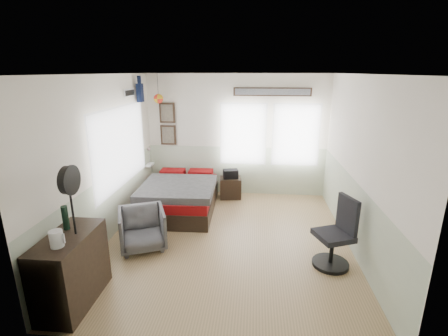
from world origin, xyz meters
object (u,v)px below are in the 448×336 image
at_px(armchair, 142,229).
at_px(nightstand, 230,188).
at_px(bed, 180,196).
at_px(task_chair, 336,238).
at_px(dresser, 72,270).

bearing_deg(armchair, nightstand, 38.75).
bearing_deg(bed, task_chair, -34.19).
height_order(dresser, armchair, dresser).
height_order(dresser, task_chair, task_chair).
height_order(bed, task_chair, task_chair).
relative_size(armchair, nightstand, 1.54).
bearing_deg(task_chair, bed, 125.46).
relative_size(bed, dresser, 1.97).
xyz_separation_m(bed, task_chair, (2.69, -1.72, 0.13)).
height_order(bed, armchair, armchair).
xyz_separation_m(dresser, nightstand, (1.64, 3.63, -0.22)).
bearing_deg(task_chair, armchair, 153.89).
height_order(armchair, task_chair, task_chair).
height_order(bed, nightstand, bed).
xyz_separation_m(armchair, nightstand, (1.23, 2.29, -0.09)).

